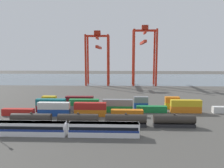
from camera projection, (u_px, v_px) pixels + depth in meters
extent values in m
plane|color=#4C4944|center=(117.00, 96.00, 123.74)|extent=(420.00, 420.00, 0.00)
cube|color=slate|center=(119.00, 78.00, 220.48)|extent=(400.00, 110.00, 0.01)
cube|color=silver|center=(31.00, 129.00, 62.50)|extent=(20.07, 3.10, 3.90)
cube|color=navy|center=(31.00, 129.00, 62.52)|extent=(19.67, 3.14, 0.64)
cube|color=black|center=(31.00, 126.00, 62.42)|extent=(19.26, 3.13, 0.90)
cube|color=slate|center=(31.00, 123.00, 62.28)|extent=(19.87, 2.85, 0.36)
cube|color=silver|center=(104.00, 129.00, 61.73)|extent=(20.07, 3.10, 3.90)
cube|color=navy|center=(104.00, 130.00, 61.75)|extent=(19.67, 3.14, 0.64)
cube|color=black|center=(104.00, 127.00, 61.65)|extent=(19.26, 3.13, 0.90)
cube|color=slate|center=(104.00, 123.00, 61.51)|extent=(19.87, 2.85, 0.36)
cube|color=#232326|center=(32.00, 123.00, 71.75)|extent=(13.19, 2.50, 1.10)
cylinder|color=#2D2823|center=(31.00, 118.00, 71.50)|extent=(13.19, 2.85, 2.85)
cylinder|color=#2D2823|center=(31.00, 113.00, 71.29)|extent=(0.70, 0.70, 0.36)
cube|color=#232326|center=(78.00, 124.00, 71.18)|extent=(13.19, 2.50, 1.10)
cylinder|color=#2D2823|center=(78.00, 118.00, 70.93)|extent=(13.19, 2.85, 2.85)
cylinder|color=#2D2823|center=(78.00, 113.00, 70.72)|extent=(0.70, 0.70, 0.36)
cube|color=#232326|center=(126.00, 125.00, 70.61)|extent=(13.19, 2.50, 1.10)
cylinder|color=#2D2823|center=(126.00, 119.00, 70.36)|extent=(13.19, 2.85, 2.85)
cylinder|color=#2D2823|center=(126.00, 114.00, 70.15)|extent=(0.70, 0.70, 0.36)
cube|color=#232326|center=(174.00, 125.00, 70.04)|extent=(13.19, 2.50, 1.10)
cylinder|color=#2D2823|center=(174.00, 119.00, 69.78)|extent=(13.19, 2.85, 2.85)
cylinder|color=#2D2823|center=(174.00, 114.00, 69.58)|extent=(0.70, 0.70, 0.36)
cube|color=#AD211C|center=(18.00, 112.00, 83.61)|extent=(12.10, 2.44, 2.60)
cube|color=#1C4299|center=(54.00, 112.00, 83.09)|extent=(12.10, 2.44, 2.60)
cube|color=silver|center=(54.00, 106.00, 82.76)|extent=(12.10, 2.44, 2.60)
cube|color=orange|center=(90.00, 113.00, 82.58)|extent=(12.10, 2.44, 2.60)
cube|color=#AD211C|center=(90.00, 106.00, 82.25)|extent=(12.10, 2.44, 2.60)
cube|color=orange|center=(127.00, 113.00, 82.07)|extent=(12.10, 2.44, 2.60)
cube|color=maroon|center=(51.00, 108.00, 89.57)|extent=(12.10, 2.44, 2.60)
cube|color=#146066|center=(51.00, 102.00, 89.23)|extent=(12.10, 2.44, 2.60)
cube|color=slate|center=(84.00, 109.00, 89.06)|extent=(12.10, 2.44, 2.60)
cube|color=#197538|center=(84.00, 102.00, 88.73)|extent=(12.10, 2.44, 2.60)
cube|color=#197538|center=(118.00, 109.00, 88.56)|extent=(12.10, 2.44, 2.60)
cube|color=slate|center=(118.00, 103.00, 88.22)|extent=(12.10, 2.44, 2.60)
cube|color=#197538|center=(151.00, 109.00, 88.05)|extent=(12.10, 2.44, 2.60)
cube|color=orange|center=(186.00, 109.00, 87.55)|extent=(12.10, 2.44, 2.60)
cube|color=gold|center=(186.00, 103.00, 87.22)|extent=(12.10, 2.44, 2.60)
cube|color=silver|center=(220.00, 110.00, 87.05)|extent=(6.04, 2.44, 2.60)
cube|color=slate|center=(49.00, 105.00, 96.03)|extent=(6.04, 2.44, 2.60)
cube|color=gold|center=(49.00, 99.00, 95.69)|extent=(6.04, 2.44, 2.60)
cube|color=slate|center=(80.00, 105.00, 95.53)|extent=(12.10, 2.44, 2.60)
cube|color=maroon|center=(80.00, 99.00, 95.20)|extent=(12.10, 2.44, 2.60)
cube|color=#146066|center=(110.00, 105.00, 95.04)|extent=(6.04, 2.44, 2.60)
cube|color=#1C4299|center=(141.00, 105.00, 94.54)|extent=(6.04, 2.44, 2.60)
cube|color=slate|center=(141.00, 100.00, 94.21)|extent=(6.04, 2.44, 2.60)
cube|color=gold|center=(172.00, 106.00, 94.05)|extent=(6.04, 2.44, 2.60)
cube|color=orange|center=(172.00, 100.00, 93.72)|extent=(6.04, 2.44, 2.60)
cylinder|color=red|center=(86.00, 60.00, 164.76)|extent=(1.50, 1.50, 38.76)
cylinder|color=red|center=(108.00, 60.00, 164.14)|extent=(1.50, 1.50, 38.76)
cylinder|color=red|center=(88.00, 60.00, 176.05)|extent=(1.50, 1.50, 38.76)
cylinder|color=red|center=(109.00, 60.00, 175.43)|extent=(1.50, 1.50, 38.76)
cube|color=red|center=(97.00, 36.00, 167.71)|extent=(18.53, 1.20, 1.60)
cube|color=red|center=(97.00, 38.00, 167.92)|extent=(1.20, 12.99, 1.60)
cube|color=red|center=(99.00, 47.00, 180.44)|extent=(2.00, 33.64, 2.00)
cube|color=maroon|center=(97.00, 33.00, 167.40)|extent=(4.80, 4.00, 3.20)
cylinder|color=red|center=(134.00, 58.00, 163.30)|extent=(1.50, 1.50, 42.72)
cylinder|color=red|center=(157.00, 58.00, 162.68)|extent=(1.50, 1.50, 42.72)
cylinder|color=red|center=(133.00, 58.00, 174.32)|extent=(1.50, 1.50, 42.72)
cylinder|color=red|center=(154.00, 58.00, 173.70)|extent=(1.50, 1.50, 42.72)
cube|color=red|center=(145.00, 31.00, 165.86)|extent=(18.52, 1.20, 1.60)
cube|color=red|center=(145.00, 33.00, 166.06)|extent=(1.20, 12.72, 1.60)
cube|color=red|center=(143.00, 43.00, 179.92)|extent=(2.00, 37.48, 2.00)
cube|color=maroon|center=(145.00, 27.00, 165.55)|extent=(4.80, 4.00, 3.20)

